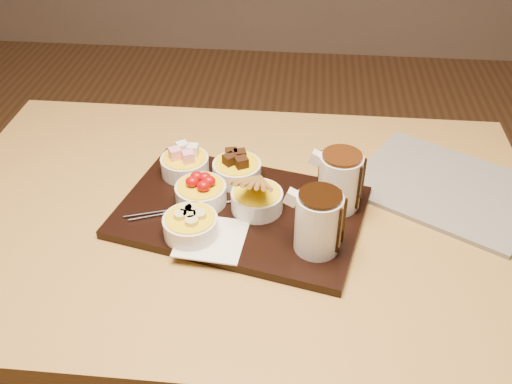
# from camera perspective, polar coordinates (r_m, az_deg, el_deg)

# --- Properties ---
(dining_table) EXTENTS (1.20, 0.80, 0.75)m
(dining_table) POSITION_cam_1_polar(r_m,az_deg,el_deg) (1.20, -1.74, -5.45)
(dining_table) COLOR #B18741
(dining_table) RESTS_ON ground
(serving_board) EXTENTS (0.52, 0.40, 0.02)m
(serving_board) POSITION_cam_1_polar(r_m,az_deg,el_deg) (1.11, -1.54, -2.00)
(serving_board) COLOR black
(serving_board) RESTS_ON dining_table
(napkin) EXTENTS (0.13, 0.13, 0.00)m
(napkin) POSITION_cam_1_polar(r_m,az_deg,el_deg) (1.04, -4.47, -4.64)
(napkin) COLOR white
(napkin) RESTS_ON serving_board
(bowl_marshmallows) EXTENTS (0.10, 0.10, 0.04)m
(bowl_marshmallows) POSITION_cam_1_polar(r_m,az_deg,el_deg) (1.20, -7.11, 2.66)
(bowl_marshmallows) COLOR white
(bowl_marshmallows) RESTS_ON serving_board
(bowl_cake) EXTENTS (0.10, 0.10, 0.04)m
(bowl_cake) POSITION_cam_1_polar(r_m,az_deg,el_deg) (1.17, -1.91, 2.10)
(bowl_cake) COLOR white
(bowl_cake) RESTS_ON serving_board
(bowl_strawberries) EXTENTS (0.10, 0.10, 0.04)m
(bowl_strawberries) POSITION_cam_1_polar(r_m,az_deg,el_deg) (1.11, -5.52, -0.20)
(bowl_strawberries) COLOR white
(bowl_strawberries) RESTS_ON serving_board
(bowl_biscotti) EXTENTS (0.10, 0.10, 0.04)m
(bowl_biscotti) POSITION_cam_1_polar(r_m,az_deg,el_deg) (1.09, 0.09, -0.87)
(bowl_biscotti) COLOR white
(bowl_biscotti) RESTS_ON serving_board
(bowl_bananas) EXTENTS (0.10, 0.10, 0.04)m
(bowl_bananas) POSITION_cam_1_polar(r_m,az_deg,el_deg) (1.04, -6.55, -3.44)
(bowl_bananas) COLOR white
(bowl_bananas) RESTS_ON serving_board
(pitcher_dark_chocolate) EXTENTS (0.10, 0.10, 0.11)m
(pitcher_dark_chocolate) POSITION_cam_1_polar(r_m,az_deg,el_deg) (0.99, 6.23, -3.10)
(pitcher_dark_chocolate) COLOR silver
(pitcher_dark_chocolate) RESTS_ON serving_board
(pitcher_milk_chocolate) EXTENTS (0.10, 0.10, 0.11)m
(pitcher_milk_chocolate) POSITION_cam_1_polar(r_m,az_deg,el_deg) (1.09, 8.35, 1.01)
(pitcher_milk_chocolate) COLOR silver
(pitcher_milk_chocolate) RESTS_ON serving_board
(fondue_skewers) EXTENTS (0.11, 0.26, 0.01)m
(fondue_skewers) POSITION_cam_1_polar(r_m,az_deg,el_deg) (1.11, -6.46, -1.48)
(fondue_skewers) COLOR silver
(fondue_skewers) RESTS_ON serving_board
(newspaper) EXTENTS (0.44, 0.41, 0.01)m
(newspaper) POSITION_cam_1_polar(r_m,az_deg,el_deg) (1.24, 18.36, 0.49)
(newspaper) COLOR beige
(newspaper) RESTS_ON dining_table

